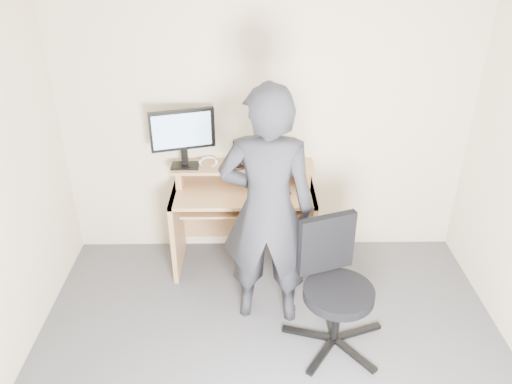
{
  "coord_description": "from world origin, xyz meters",
  "views": [
    {
      "loc": [
        -0.14,
        -2.23,
        2.76
      ],
      "look_at": [
        -0.1,
        1.05,
        0.95
      ],
      "focal_mm": 35.0,
      "sensor_mm": 36.0,
      "label": 1
    }
  ],
  "objects_px": {
    "monitor": "(183,133)",
    "office_chair": "(334,281)",
    "desk": "(244,206)",
    "person": "(267,210)"
  },
  "relations": [
    {
      "from": "monitor",
      "to": "office_chair",
      "type": "relative_size",
      "value": 0.55
    },
    {
      "from": "desk",
      "to": "monitor",
      "type": "relative_size",
      "value": 2.3
    },
    {
      "from": "desk",
      "to": "person",
      "type": "bearing_deg",
      "value": -76.33
    },
    {
      "from": "desk",
      "to": "person",
      "type": "xyz_separation_m",
      "value": [
        0.18,
        -0.73,
        0.39
      ]
    },
    {
      "from": "monitor",
      "to": "person",
      "type": "xyz_separation_m",
      "value": [
        0.67,
        -0.77,
        -0.27
      ]
    },
    {
      "from": "desk",
      "to": "monitor",
      "type": "height_order",
      "value": "monitor"
    },
    {
      "from": "desk",
      "to": "office_chair",
      "type": "bearing_deg",
      "value": -57.34
    },
    {
      "from": "monitor",
      "to": "person",
      "type": "relative_size",
      "value": 0.28
    },
    {
      "from": "desk",
      "to": "person",
      "type": "height_order",
      "value": "person"
    },
    {
      "from": "office_chair",
      "to": "person",
      "type": "xyz_separation_m",
      "value": [
        -0.47,
        0.27,
        0.42
      ]
    }
  ]
}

